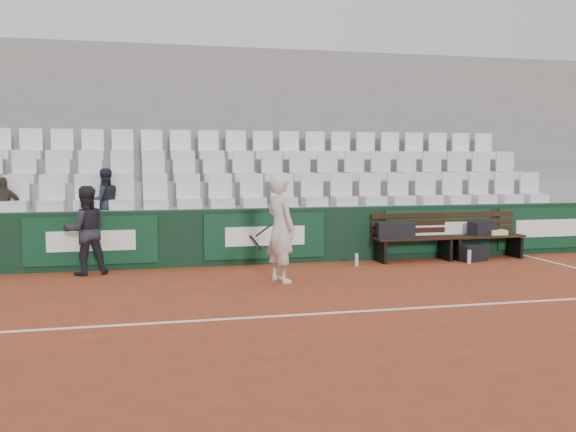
# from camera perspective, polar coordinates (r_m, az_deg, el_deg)

# --- Properties ---
(ground) EXTENTS (80.00, 80.00, 0.00)m
(ground) POSITION_cam_1_polar(r_m,az_deg,el_deg) (8.05, 4.83, -8.55)
(ground) COLOR #933D21
(ground) RESTS_ON ground
(court_baseline) EXTENTS (18.00, 0.06, 0.01)m
(court_baseline) POSITION_cam_1_polar(r_m,az_deg,el_deg) (8.05, 4.83, -8.52)
(court_baseline) COLOR white
(court_baseline) RESTS_ON ground
(back_barrier) EXTENTS (18.00, 0.34, 1.00)m
(back_barrier) POSITION_cam_1_polar(r_m,az_deg,el_deg) (11.78, -0.93, -1.74)
(back_barrier) COLOR black
(back_barrier) RESTS_ON ground
(grandstand_tier_front) EXTENTS (18.00, 0.95, 1.00)m
(grandstand_tier_front) POSITION_cam_1_polar(r_m,az_deg,el_deg) (12.38, -1.88, -1.42)
(grandstand_tier_front) COLOR #989895
(grandstand_tier_front) RESTS_ON ground
(grandstand_tier_mid) EXTENTS (18.00, 0.95, 1.45)m
(grandstand_tier_mid) POSITION_cam_1_polar(r_m,az_deg,el_deg) (13.29, -2.70, -0.01)
(grandstand_tier_mid) COLOR #979895
(grandstand_tier_mid) RESTS_ON ground
(grandstand_tier_back) EXTENTS (18.00, 0.95, 1.90)m
(grandstand_tier_back) POSITION_cam_1_polar(r_m,az_deg,el_deg) (14.20, -3.42, 1.22)
(grandstand_tier_back) COLOR gray
(grandstand_tier_back) RESTS_ON ground
(grandstand_rear_wall) EXTENTS (18.00, 0.30, 4.40)m
(grandstand_rear_wall) POSITION_cam_1_polar(r_m,az_deg,el_deg) (14.79, -3.87, 6.21)
(grandstand_rear_wall) COLOR gray
(grandstand_rear_wall) RESTS_ON ground
(seat_row_front) EXTENTS (11.90, 0.44, 0.63)m
(seat_row_front) POSITION_cam_1_polar(r_m,az_deg,el_deg) (12.15, -1.72, 2.31)
(seat_row_front) COLOR silver
(seat_row_front) RESTS_ON grandstand_tier_front
(seat_row_mid) EXTENTS (11.90, 0.44, 0.63)m
(seat_row_mid) POSITION_cam_1_polar(r_m,az_deg,el_deg) (13.06, -2.58, 4.47)
(seat_row_mid) COLOR silver
(seat_row_mid) RESTS_ON grandstand_tier_mid
(seat_row_back) EXTENTS (11.90, 0.44, 0.63)m
(seat_row_back) POSITION_cam_1_polar(r_m,az_deg,el_deg) (14.00, -3.32, 6.35)
(seat_row_back) COLOR white
(seat_row_back) RESTS_ON grandstand_tier_back
(bench_left) EXTENTS (1.50, 0.56, 0.45)m
(bench_left) POSITION_cam_1_polar(r_m,az_deg,el_deg) (12.20, 11.07, -2.91)
(bench_left) COLOR black
(bench_left) RESTS_ON ground
(bench_right) EXTENTS (1.50, 0.56, 0.45)m
(bench_right) POSITION_cam_1_polar(r_m,az_deg,el_deg) (12.90, 17.07, -2.61)
(bench_right) COLOR #321C0F
(bench_right) RESTS_ON ground
(sports_bag_left) EXTENTS (0.72, 0.43, 0.29)m
(sports_bag_left) POSITION_cam_1_polar(r_m,az_deg,el_deg) (11.99, 9.57, -1.25)
(sports_bag_left) COLOR black
(sports_bag_left) RESTS_ON bench_left
(sports_bag_right) EXTENTS (0.62, 0.43, 0.26)m
(sports_bag_right) POSITION_cam_1_polar(r_m,az_deg,el_deg) (12.86, 16.90, -1.03)
(sports_bag_right) COLOR black
(sports_bag_right) RESTS_ON bench_right
(towel) EXTENTS (0.35, 0.26, 0.09)m
(towel) POSITION_cam_1_polar(r_m,az_deg,el_deg) (12.98, 18.09, -1.39)
(towel) COLOR beige
(towel) RESTS_ON bench_right
(sports_bag_ground) EXTENTS (0.56, 0.42, 0.31)m
(sports_bag_ground) POSITION_cam_1_polar(r_m,az_deg,el_deg) (12.49, 16.05, -3.16)
(sports_bag_ground) COLOR black
(sports_bag_ground) RESTS_ON ground
(water_bottle_near) EXTENTS (0.06, 0.06, 0.22)m
(water_bottle_near) POSITION_cam_1_polar(r_m,az_deg,el_deg) (11.51, 6.12, -3.88)
(water_bottle_near) COLOR silver
(water_bottle_near) RESTS_ON ground
(water_bottle_far) EXTENTS (0.07, 0.07, 0.25)m
(water_bottle_far) POSITION_cam_1_polar(r_m,az_deg,el_deg) (12.14, 15.81, -3.51)
(water_bottle_far) COLOR #B0C2C8
(water_bottle_far) RESTS_ON ground
(tennis_player) EXTENTS (0.79, 0.71, 1.66)m
(tennis_player) POSITION_cam_1_polar(r_m,az_deg,el_deg) (9.88, -0.67, -1.12)
(tennis_player) COLOR silver
(tennis_player) RESTS_ON ground
(ball_kid) EXTENTS (0.83, 0.71, 1.47)m
(ball_kid) POSITION_cam_1_polar(r_m,az_deg,el_deg) (11.01, -17.55, -1.23)
(ball_kid) COLOR #212129
(ball_kid) RESTS_ON ground
(spectator_b) EXTENTS (0.65, 0.38, 1.04)m
(spectator_b) POSITION_cam_1_polar(r_m,az_deg,el_deg) (12.14, -23.98, 2.86)
(spectator_b) COLOR #37322C
(spectator_b) RESTS_ON grandstand_tier_front
(spectator_c) EXTENTS (0.68, 0.60, 1.19)m
(spectator_c) POSITION_cam_1_polar(r_m,az_deg,el_deg) (11.94, -16.03, 3.41)
(spectator_c) COLOR #1E232E
(spectator_c) RESTS_ON grandstand_tier_front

